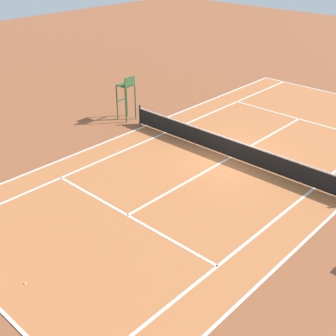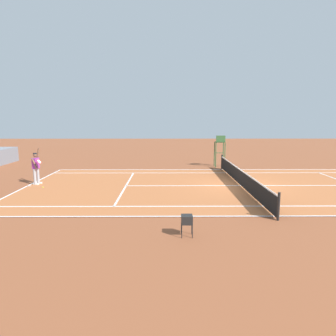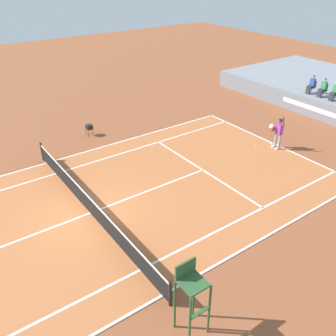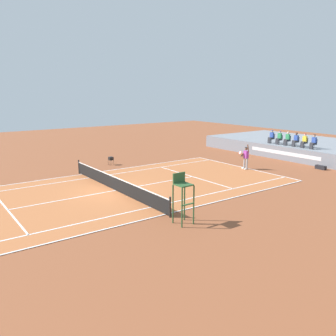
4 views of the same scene
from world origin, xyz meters
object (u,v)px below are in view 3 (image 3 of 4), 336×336
at_px(tennis_player, 278,133).
at_px(spectator_seated_1, 323,88).
at_px(spectator_seated_0, 311,85).
at_px(ball_hopper, 89,127).
at_px(umpire_chair, 191,291).
at_px(spectator_seated_2, 335,91).
at_px(tennis_ball, 256,145).

bearing_deg(tennis_player, spectator_seated_1, 106.04).
distance_m(spectator_seated_0, ball_hopper, 15.80).
height_order(tennis_player, ball_hopper, tennis_player).
bearing_deg(umpire_chair, tennis_player, 119.02).
bearing_deg(spectator_seated_1, ball_hopper, -112.03).
bearing_deg(spectator_seated_2, umpire_chair, -67.89).
relative_size(spectator_seated_1, tennis_player, 0.61).
xyz_separation_m(spectator_seated_1, ball_hopper, (-6.03, -14.90, -1.28)).
xyz_separation_m(spectator_seated_2, ball_hopper, (-6.93, -14.90, -1.28)).
height_order(spectator_seated_2, tennis_player, spectator_seated_2).
xyz_separation_m(spectator_seated_0, tennis_player, (2.88, -6.84, -0.86)).
bearing_deg(spectator_seated_0, tennis_ball, -75.44).
relative_size(spectator_seated_0, tennis_ball, 18.60).
relative_size(spectator_seated_2, tennis_player, 0.61).
relative_size(spectator_seated_0, ball_hopper, 1.81).
height_order(spectator_seated_0, spectator_seated_1, same).
height_order(spectator_seated_1, tennis_ball, spectator_seated_1).
xyz_separation_m(spectator_seated_0, spectator_seated_2, (1.82, 0.00, 0.00)).
height_order(spectator_seated_2, ball_hopper, spectator_seated_2).
bearing_deg(ball_hopper, tennis_player, 45.25).
xyz_separation_m(spectator_seated_1, spectator_seated_2, (0.91, 0.00, 0.00)).
xyz_separation_m(spectator_seated_0, spectator_seated_1, (0.92, 0.00, 0.00)).
bearing_deg(umpire_chair, spectator_seated_2, 112.11).
height_order(spectator_seated_2, umpire_chair, spectator_seated_2).
relative_size(spectator_seated_1, umpire_chair, 0.52).
height_order(tennis_player, tennis_ball, tennis_player).
bearing_deg(umpire_chair, spectator_seated_1, 114.49).
bearing_deg(spectator_seated_0, umpire_chair, -63.19).
bearing_deg(tennis_ball, spectator_seated_1, 97.85).
relative_size(spectator_seated_0, spectator_seated_2, 1.00).
distance_m(tennis_player, umpire_chair, 13.23).
relative_size(tennis_ball, ball_hopper, 0.10).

